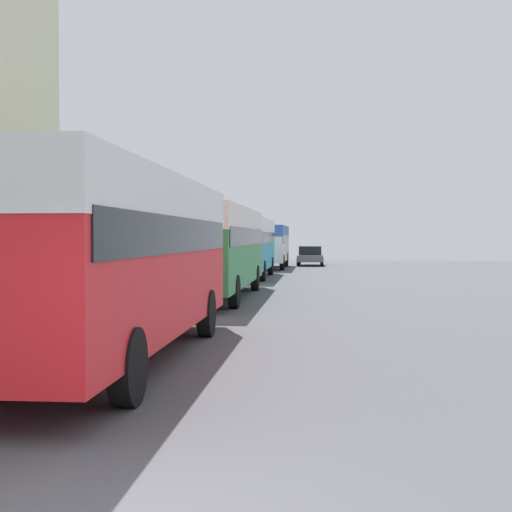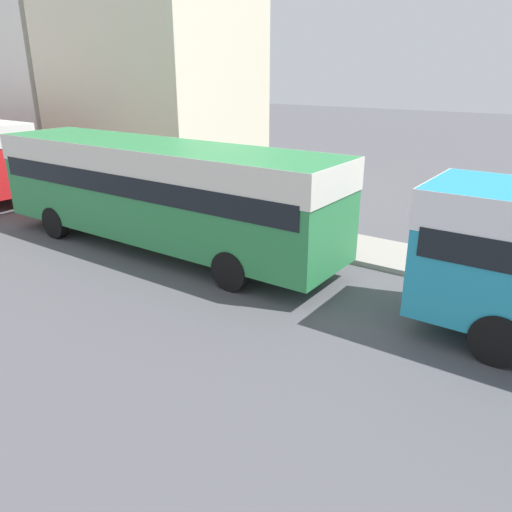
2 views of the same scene
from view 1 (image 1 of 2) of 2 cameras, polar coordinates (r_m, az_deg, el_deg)
bus_lead at (r=12.35m, az=-11.51°, el=1.13°), size 2.55×10.15×3.16m
bus_following at (r=24.74m, az=-3.50°, el=1.29°), size 2.63×11.40×3.11m
bus_third_in_line at (r=37.02m, az=-0.84°, el=1.31°), size 2.51×9.39×3.04m
bus_rear at (r=48.00m, az=0.86°, el=1.24°), size 2.66×9.07×2.86m
car_crossing at (r=52.85m, az=4.36°, el=0.05°), size 1.92×4.47×1.43m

